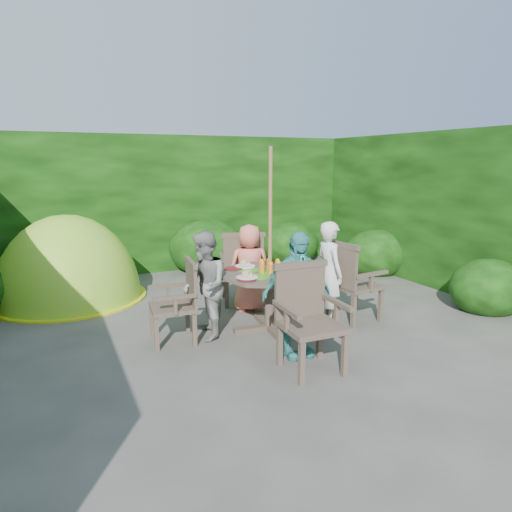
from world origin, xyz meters
name	(u,v)px	position (x,y,z in m)	size (l,w,h in m)	color
ground	(250,332)	(0.00, 0.00, 0.00)	(60.00, 60.00, 0.00)	#484541
hedge_enclosure	(211,218)	(0.00, 1.33, 1.25)	(9.00, 9.00, 2.50)	black
patio_table	(270,281)	(0.27, -0.01, 0.62)	(1.38, 1.38, 0.88)	#40342A
parasol_pole	(270,242)	(0.26, -0.01, 1.10)	(0.04, 0.04, 2.20)	brown
garden_chair_right	(350,280)	(1.35, -0.15, 0.54)	(0.60, 0.66, 1.01)	#40342A
garden_chair_left	(179,301)	(-0.83, 0.10, 0.48)	(0.53, 0.59, 0.90)	#40342A
garden_chair_back	(242,267)	(0.36, 1.07, 0.55)	(0.75, 0.70, 1.03)	#40342A
garden_chair_front	(308,316)	(0.14, -1.10, 0.54)	(0.62, 0.56, 1.01)	#40342A
child_right	(329,273)	(1.06, -0.10, 0.65)	(0.48, 0.31, 1.31)	silver
child_left	(205,286)	(-0.53, 0.07, 0.63)	(0.61, 0.48, 1.26)	gray
child_back	(250,268)	(0.35, 0.78, 0.60)	(0.59, 0.38, 1.20)	#E87860
child_front	(297,295)	(0.18, -0.81, 0.67)	(0.78, 0.33, 1.34)	teal
dome_tent	(71,299)	(-1.90, 2.39, 0.00)	(2.57, 2.57, 2.54)	#9EDA2A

